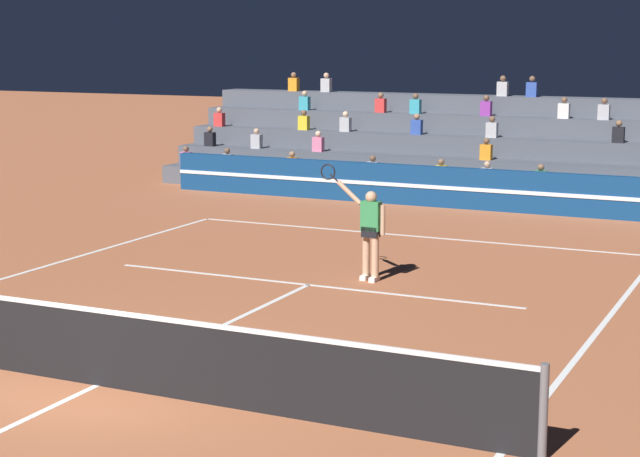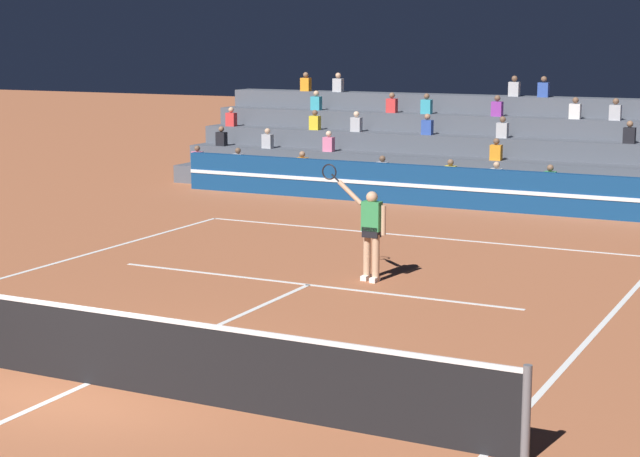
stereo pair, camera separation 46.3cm
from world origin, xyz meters
TOP-DOWN VIEW (x-y plane):
  - ground_plane at (0.00, 0.00)m, footprint 120.00×120.00m
  - court_lines at (0.00, 0.00)m, footprint 11.10×23.90m
  - tennis_net at (0.00, 0.00)m, footprint 12.00×0.10m
  - sponsor_banner_wall at (0.00, 16.26)m, footprint 18.00×0.26m
  - bleacher_stand at (-0.00, 20.06)m, footprint 20.53×4.75m
  - tennis_player at (0.87, 7.28)m, footprint 1.40×0.34m
  - tennis_ball at (1.98, 1.14)m, footprint 0.07×0.07m

SIDE VIEW (x-z plane):
  - ground_plane at x=0.00m, z-range 0.00..0.00m
  - court_lines at x=0.00m, z-range 0.00..0.01m
  - tennis_ball at x=1.98m, z-range 0.00..0.07m
  - tennis_net at x=0.00m, z-range -0.01..1.09m
  - sponsor_banner_wall at x=0.00m, z-range 0.00..1.10m
  - tennis_player at x=0.87m, z-range -0.14..2.10m
  - bleacher_stand at x=0.00m, z-range -0.67..2.71m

